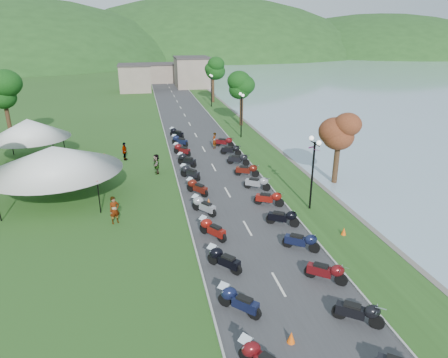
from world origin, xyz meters
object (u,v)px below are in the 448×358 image
vendor_tent_main (56,173)px  pedestrian_c (90,181)px  pedestrian_a (116,223)px  pedestrian_b (89,174)px

vendor_tent_main → pedestrian_c: (1.72, 3.27, -2.00)m
pedestrian_a → pedestrian_c: (-2.49, 8.20, 0.00)m
vendor_tent_main → pedestrian_b: (1.49, 5.21, -2.00)m
vendor_tent_main → pedestrian_c: 4.20m
pedestrian_b → pedestrian_c: size_ratio=0.84×
pedestrian_a → vendor_tent_main: bearing=102.6°
pedestrian_a → pedestrian_b: size_ratio=1.17×
pedestrian_b → pedestrian_c: (0.23, -1.94, 0.00)m
pedestrian_a → pedestrian_b: pedestrian_a is taller
pedestrian_b → pedestrian_c: 1.95m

